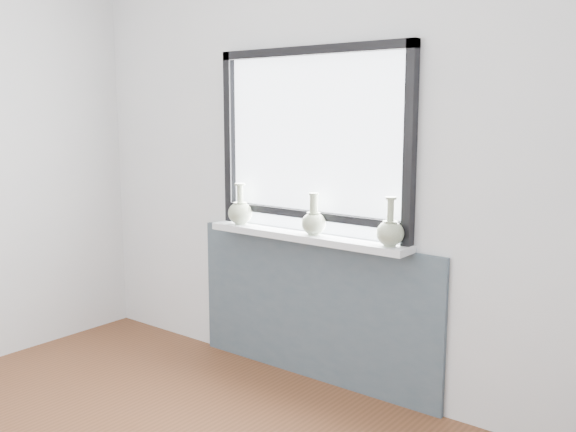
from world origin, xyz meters
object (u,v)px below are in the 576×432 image
Objects in this scene: vase_c at (390,231)px; vase_b at (314,221)px; windowsill at (305,236)px; vase_a at (240,211)px.

vase_b is at bearing 179.42° from vase_c.
vase_c is at bearing -1.77° from windowsill.
windowsill is at bearing 178.23° from vase_c.
vase_c is at bearing -0.22° from vase_a.
vase_c reaches higher than windowsill.
vase_b is (0.07, -0.01, 0.10)m from windowsill.
vase_a is at bearing -179.90° from vase_b.
windowsill is 5.11× the size of vase_c.
vase_a is 1.05m from vase_c.
windowsill is 0.57m from vase_c.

